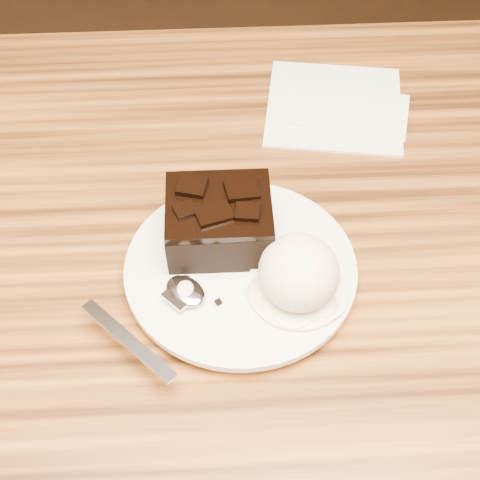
{
  "coord_description": "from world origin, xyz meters",
  "views": [
    {
      "loc": [
        0.08,
        -0.36,
        1.26
      ],
      "look_at": [
        0.1,
        0.02,
        0.79
      ],
      "focal_mm": 52.23,
      "sensor_mm": 36.0,
      "label": 1
    }
  ],
  "objects_px": {
    "plate": "(241,271)",
    "napkin": "(334,105)",
    "spoon": "(186,292)",
    "brownie": "(219,223)",
    "dining_table": "(162,458)",
    "ice_cream_scoop": "(299,272)"
  },
  "relations": [
    {
      "from": "plate",
      "to": "spoon",
      "type": "xyz_separation_m",
      "value": [
        -0.05,
        -0.03,
        0.01
      ]
    },
    {
      "from": "plate",
      "to": "napkin",
      "type": "relative_size",
      "value": 1.39
    },
    {
      "from": "spoon",
      "to": "napkin",
      "type": "height_order",
      "value": "spoon"
    },
    {
      "from": "napkin",
      "to": "spoon",
      "type": "bearing_deg",
      "value": -122.44
    },
    {
      "from": "dining_table",
      "to": "brownie",
      "type": "relative_size",
      "value": 13.08
    },
    {
      "from": "spoon",
      "to": "brownie",
      "type": "bearing_deg",
      "value": 18.91
    },
    {
      "from": "brownie",
      "to": "spoon",
      "type": "bearing_deg",
      "value": -116.84
    },
    {
      "from": "dining_table",
      "to": "napkin",
      "type": "bearing_deg",
      "value": 47.59
    },
    {
      "from": "spoon",
      "to": "dining_table",
      "type": "bearing_deg",
      "value": 116.15
    },
    {
      "from": "spoon",
      "to": "plate",
      "type": "bearing_deg",
      "value": -12.71
    },
    {
      "from": "plate",
      "to": "brownie",
      "type": "height_order",
      "value": "brownie"
    },
    {
      "from": "ice_cream_scoop",
      "to": "brownie",
      "type": "bearing_deg",
      "value": 137.21
    },
    {
      "from": "ice_cream_scoop",
      "to": "napkin",
      "type": "xyz_separation_m",
      "value": [
        0.07,
        0.26,
        -0.04
      ]
    },
    {
      "from": "brownie",
      "to": "napkin",
      "type": "distance_m",
      "value": 0.24
    },
    {
      "from": "brownie",
      "to": "plate",
      "type": "bearing_deg",
      "value": -61.04
    },
    {
      "from": "brownie",
      "to": "napkin",
      "type": "xyz_separation_m",
      "value": [
        0.13,
        0.2,
        -0.04
      ]
    },
    {
      "from": "brownie",
      "to": "dining_table",
      "type": "bearing_deg",
      "value": -153.93
    },
    {
      "from": "dining_table",
      "to": "brownie",
      "type": "distance_m",
      "value": 0.42
    },
    {
      "from": "brownie",
      "to": "ice_cream_scoop",
      "type": "height_order",
      "value": "ice_cream_scoop"
    },
    {
      "from": "plate",
      "to": "brownie",
      "type": "bearing_deg",
      "value": 118.96
    },
    {
      "from": "brownie",
      "to": "ice_cream_scoop",
      "type": "xyz_separation_m",
      "value": [
        0.06,
        -0.06,
        0.0
      ]
    },
    {
      "from": "plate",
      "to": "brownie",
      "type": "xyz_separation_m",
      "value": [
        -0.02,
        0.03,
        0.03
      ]
    }
  ]
}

